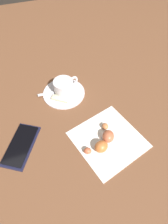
% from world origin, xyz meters
% --- Properties ---
extents(ground_plane, '(1.80, 1.80, 0.00)m').
position_xyz_m(ground_plane, '(0.00, 0.00, 0.00)').
color(ground_plane, brown).
extents(saucer, '(0.15, 0.15, 0.01)m').
position_xyz_m(saucer, '(-0.10, -0.03, 0.00)').
color(saucer, silver).
rests_on(saucer, ground).
extents(espresso_cup, '(0.07, 0.09, 0.05)m').
position_xyz_m(espresso_cup, '(-0.10, -0.03, 0.03)').
color(espresso_cup, silver).
rests_on(espresso_cup, saucer).
extents(teaspoon, '(0.02, 0.12, 0.01)m').
position_xyz_m(teaspoon, '(-0.11, -0.04, 0.01)').
color(teaspoon, silver).
rests_on(teaspoon, saucer).
extents(sugar_packet, '(0.05, 0.06, 0.01)m').
position_xyz_m(sugar_packet, '(-0.07, -0.05, 0.01)').
color(sugar_packet, beige).
rests_on(sugar_packet, saucer).
extents(napkin, '(0.23, 0.23, 0.00)m').
position_xyz_m(napkin, '(0.12, 0.04, 0.00)').
color(napkin, white).
rests_on(napkin, ground).
extents(croissant, '(0.10, 0.11, 0.03)m').
position_xyz_m(croissant, '(0.13, 0.02, 0.02)').
color(croissant, '#C4603F').
rests_on(croissant, napkin).
extents(cell_phone, '(0.16, 0.13, 0.01)m').
position_xyz_m(cell_phone, '(0.06, -0.21, 0.00)').
color(cell_phone, '#1A1B36').
rests_on(cell_phone, ground).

